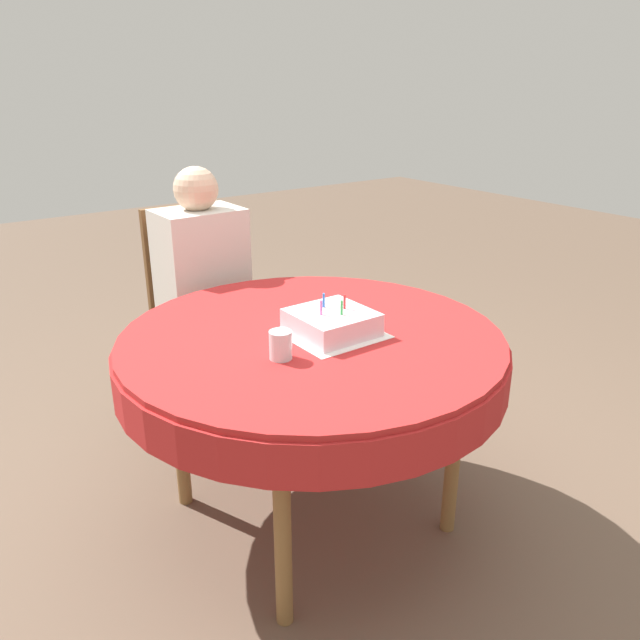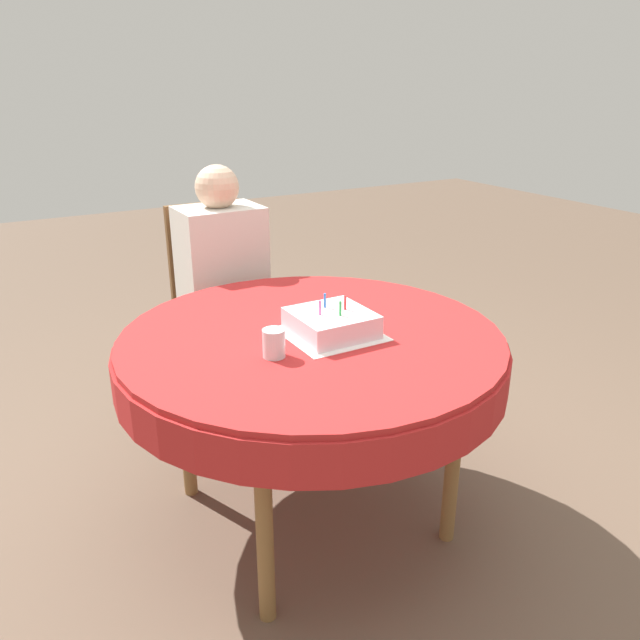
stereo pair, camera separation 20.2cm
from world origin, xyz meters
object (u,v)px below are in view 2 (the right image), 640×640
(chair, at_px, (218,305))
(person, at_px, (224,273))
(birthday_cake, at_px, (331,323))
(drinking_glass, at_px, (274,343))

(chair, height_order, person, person)
(birthday_cake, bearing_deg, drinking_glass, -164.70)
(drinking_glass, bearing_deg, chair, 78.35)
(chair, bearing_deg, person, -90.00)
(chair, bearing_deg, birthday_cake, -89.30)
(birthday_cake, distance_m, drinking_glass, 0.25)
(drinking_glass, bearing_deg, person, 77.15)
(person, height_order, birthday_cake, person)
(person, distance_m, drinking_glass, 0.98)
(chair, bearing_deg, drinking_glass, -102.13)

